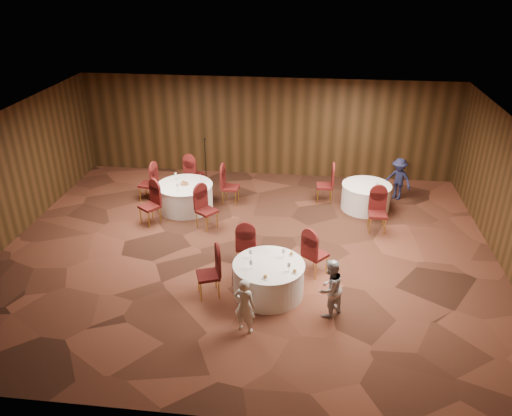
# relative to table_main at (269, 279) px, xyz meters

# --- Properties ---
(ground) EXTENTS (12.00, 12.00, 0.00)m
(ground) POSITION_rel_table_main_xyz_m (-0.68, 1.67, -0.38)
(ground) COLOR black
(ground) RESTS_ON ground
(room_shell) EXTENTS (12.00, 12.00, 12.00)m
(room_shell) POSITION_rel_table_main_xyz_m (-0.68, 1.67, 1.59)
(room_shell) COLOR silver
(room_shell) RESTS_ON ground
(table_main) EXTENTS (1.52, 1.52, 0.74)m
(table_main) POSITION_rel_table_main_xyz_m (0.00, 0.00, 0.00)
(table_main) COLOR white
(table_main) RESTS_ON ground
(table_left) EXTENTS (1.59, 1.59, 0.74)m
(table_left) POSITION_rel_table_main_xyz_m (-2.75, 3.82, 0.00)
(table_left) COLOR white
(table_left) RESTS_ON ground
(table_right) EXTENTS (1.39, 1.39, 0.74)m
(table_right) POSITION_rel_table_main_xyz_m (2.38, 4.40, 0.00)
(table_right) COLOR white
(table_right) RESTS_ON ground
(chairs_main) EXTENTS (2.94, 1.88, 1.00)m
(chairs_main) POSITION_rel_table_main_xyz_m (-0.30, 0.60, 0.12)
(chairs_main) COLOR #410D0E
(chairs_main) RESTS_ON ground
(chairs_left) EXTENTS (3.03, 3.11, 1.00)m
(chairs_left) POSITION_rel_table_main_xyz_m (-2.73, 3.86, 0.12)
(chairs_left) COLOR #410D0E
(chairs_left) RESTS_ON ground
(chairs_right) EXTENTS (1.89, 2.19, 1.00)m
(chairs_right) POSITION_rel_table_main_xyz_m (1.89, 3.91, 0.12)
(chairs_right) COLOR #410D0E
(chairs_right) RESTS_ON ground
(tabletop_main) EXTENTS (1.07, 1.08, 0.22)m
(tabletop_main) POSITION_rel_table_main_xyz_m (0.16, -0.05, 0.46)
(tabletop_main) COLOR silver
(tabletop_main) RESTS_ON table_main
(tabletop_left) EXTENTS (0.84, 0.79, 0.22)m
(tabletop_left) POSITION_rel_table_main_xyz_m (-2.74, 3.82, 0.45)
(tabletop_left) COLOR silver
(tabletop_left) RESTS_ON table_left
(tabletop_right) EXTENTS (0.08, 0.08, 0.22)m
(tabletop_right) POSITION_rel_table_main_xyz_m (2.61, 4.12, 0.52)
(tabletop_right) COLOR silver
(tabletop_right) RESTS_ON table_right
(mic_stand) EXTENTS (0.24, 0.24, 1.58)m
(mic_stand) POSITION_rel_table_main_xyz_m (-2.46, 5.38, 0.08)
(mic_stand) COLOR black
(mic_stand) RESTS_ON ground
(woman_a) EXTENTS (0.49, 0.39, 1.18)m
(woman_a) POSITION_rel_table_main_xyz_m (-0.34, -1.24, 0.21)
(woman_a) COLOR silver
(woman_a) RESTS_ON ground
(woman_b) EXTENTS (0.76, 0.77, 1.26)m
(woman_b) POSITION_rel_table_main_xyz_m (1.26, -0.55, 0.25)
(woman_b) COLOR #B7B8BC
(woman_b) RESTS_ON ground
(man_c) EXTENTS (0.94, 0.87, 1.28)m
(man_c) POSITION_rel_table_main_xyz_m (3.36, 5.17, 0.26)
(man_c) COLOR #161833
(man_c) RESTS_ON ground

